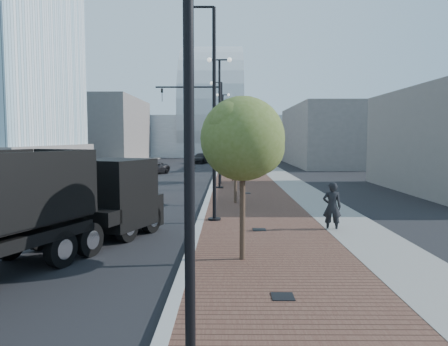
{
  "coord_description": "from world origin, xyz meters",
  "views": [
    {
      "loc": [
        1.16,
        -8.25,
        3.65
      ],
      "look_at": [
        1.0,
        12.0,
        2.0
      ],
      "focal_mm": 34.16,
      "sensor_mm": 36.0,
      "label": 1
    }
  ],
  "objects": [
    {
      "name": "dark_car_mid",
      "position": [
        -6.69,
        34.69,
        0.64
      ],
      "size": [
        3.89,
        5.11,
        1.29
      ],
      "primitive_type": "imported",
      "rotation": [
        0.0,
        0.0,
        -0.43
      ],
      "color": "black",
      "rests_on": "ground"
    },
    {
      "name": "streetlight_2",
      "position": [
        0.6,
        22.0,
        4.82
      ],
      "size": [
        1.72,
        0.56,
        9.28
      ],
      "color": "black",
      "rests_on": "ground"
    },
    {
      "name": "traffic_mast",
      "position": [
        -0.3,
        25.0,
        4.98
      ],
      "size": [
        5.09,
        0.2,
        8.0
      ],
      "color": "black",
      "rests_on": "ground"
    },
    {
      "name": "dump_truck",
      "position": [
        -4.32,
        4.36,
        1.4
      ],
      "size": [
        7.06,
        13.28,
        3.31
      ],
      "rotation": [
        0.0,
        0.0,
        -0.37
      ],
      "color": "black",
      "rests_on": "ground"
    },
    {
      "name": "streetlight_3",
      "position": [
        0.49,
        34.0,
        4.34
      ],
      "size": [
        1.44,
        0.56,
        9.21
      ],
      "color": "black",
      "rests_on": "ground"
    },
    {
      "name": "concrete_strip",
      "position": [
        6.2,
        40.0,
        0.07
      ],
      "size": [
        2.4,
        140.0,
        0.13
      ],
      "primitive_type": "cube",
      "color": "slate",
      "rests_on": "ground"
    },
    {
      "name": "convention_center",
      "position": [
        -2.0,
        85.0,
        6.0
      ],
      "size": [
        50.0,
        30.0,
        50.0
      ],
      "color": "#9FA6A9",
      "rests_on": "ground"
    },
    {
      "name": "tree_0",
      "position": [
        1.65,
        4.02,
        3.63
      ],
      "size": [
        2.47,
        2.43,
        4.86
      ],
      "color": "#382619",
      "rests_on": "ground"
    },
    {
      "name": "tree_3",
      "position": [
        1.65,
        39.02,
        3.59
      ],
      "size": [
        2.44,
        2.4,
        4.8
      ],
      "color": "#382619",
      "rests_on": "ground"
    },
    {
      "name": "tree_1",
      "position": [
        1.65,
        15.02,
        3.39
      ],
      "size": [
        2.39,
        2.34,
        4.57
      ],
      "color": "#382619",
      "rests_on": "ground"
    },
    {
      "name": "dark_car_far",
      "position": [
        -2.67,
        53.94,
        0.75
      ],
      "size": [
        3.82,
        5.57,
        1.5
      ],
      "primitive_type": "imported",
      "rotation": [
        0.0,
        0.0,
        -0.37
      ],
      "color": "black",
      "rests_on": "ground"
    },
    {
      "name": "streetlight_0",
      "position": [
        0.6,
        -2.0,
        4.82
      ],
      "size": [
        1.72,
        0.56,
        9.28
      ],
      "color": "black",
      "rests_on": "ground"
    },
    {
      "name": "west_sidewalk",
      "position": [
        -13.0,
        40.0,
        0.06
      ],
      "size": [
        4.0,
        140.0,
        0.12
      ],
      "primitive_type": "cube",
      "color": "slate",
      "rests_on": "ground"
    },
    {
      "name": "tree_2",
      "position": [
        1.65,
        27.02,
        3.58
      ],
      "size": [
        2.84,
        2.84,
        5.01
      ],
      "color": "#382619",
      "rests_on": "ground"
    },
    {
      "name": "commercial_block_ne",
      "position": [
        16.0,
        50.0,
        4.0
      ],
      "size": [
        12.0,
        22.0,
        8.0
      ],
      "primitive_type": "cube",
      "color": "#67605D",
      "rests_on": "ground"
    },
    {
      "name": "streetlight_4",
      "position": [
        0.6,
        46.0,
        4.82
      ],
      "size": [
        1.72,
        0.56,
        9.28
      ],
      "color": "black",
      "rests_on": "ground"
    },
    {
      "name": "ground",
      "position": [
        0.0,
        0.0,
        0.0
      ],
      "size": [
        220.0,
        220.0,
        0.0
      ],
      "primitive_type": "plane",
      "color": "black"
    },
    {
      "name": "streetlight_1",
      "position": [
        0.49,
        10.0,
        4.34
      ],
      "size": [
        1.44,
        0.56,
        9.21
      ],
      "color": "black",
      "rests_on": "ground"
    },
    {
      "name": "utility_cover_0",
      "position": [
        2.4,
        1.0,
        0.13
      ],
      "size": [
        0.5,
        0.5,
        0.02
      ],
      "primitive_type": "cube",
      "color": "black",
      "rests_on": "sidewalk"
    },
    {
      "name": "sidewalk",
      "position": [
        3.5,
        40.0,
        0.06
      ],
      "size": [
        7.0,
        140.0,
        0.12
      ],
      "primitive_type": "cube",
      "color": "#4C2D23",
      "rests_on": "ground"
    },
    {
      "name": "pedestrian",
      "position": [
        5.25,
        8.22,
        0.98
      ],
      "size": [
        0.79,
        0.59,
        1.96
      ],
      "primitive_type": "imported",
      "rotation": [
        0.0,
        0.0,
        2.96
      ],
      "color": "black",
      "rests_on": "ground"
    },
    {
      "name": "white_sedan",
      "position": [
        -4.0,
        17.4,
        0.84
      ],
      "size": [
        2.6,
        5.32,
        1.68
      ],
      "primitive_type": "imported",
      "rotation": [
        0.0,
        0.0,
        0.17
      ],
      "color": "silver",
      "rests_on": "ground"
    },
    {
      "name": "utility_cover_1",
      "position": [
        2.4,
        8.0,
        0.13
      ],
      "size": [
        0.5,
        0.5,
        0.02
      ],
      "primitive_type": "cube",
      "color": "black",
      "rests_on": "sidewalk"
    },
    {
      "name": "utility_cover_2",
      "position": [
        2.4,
        19.0,
        0.13
      ],
      "size": [
        0.5,
        0.5,
        0.02
      ],
      "primitive_type": "cube",
      "color": "black",
      "rests_on": "sidewalk"
    },
    {
      "name": "commercial_block_nw",
      "position": [
        -20.0,
        60.0,
        5.0
      ],
      "size": [
        14.0,
        20.0,
        10.0
      ],
      "primitive_type": "cube",
      "color": "#665F5B",
      "rests_on": "ground"
    },
    {
      "name": "curb",
      "position": [
        0.0,
        40.0,
        0.07
      ],
      "size": [
        0.3,
        140.0,
        0.14
      ],
      "primitive_type": "cube",
      "color": "gray",
      "rests_on": "ground"
    }
  ]
}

